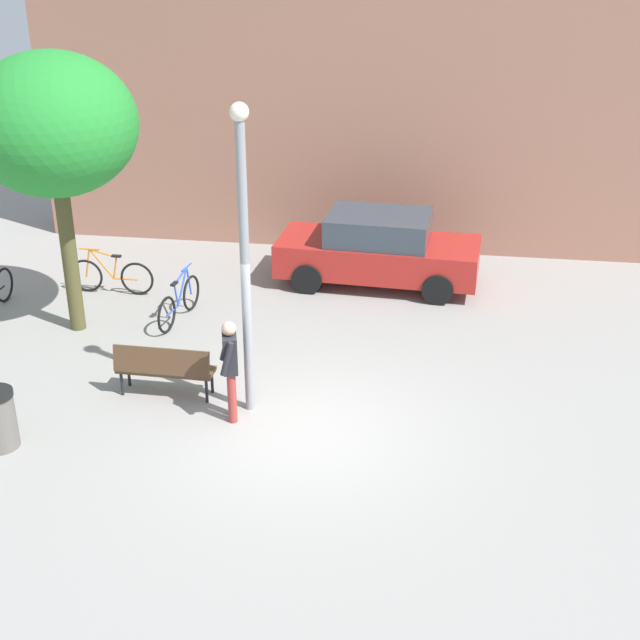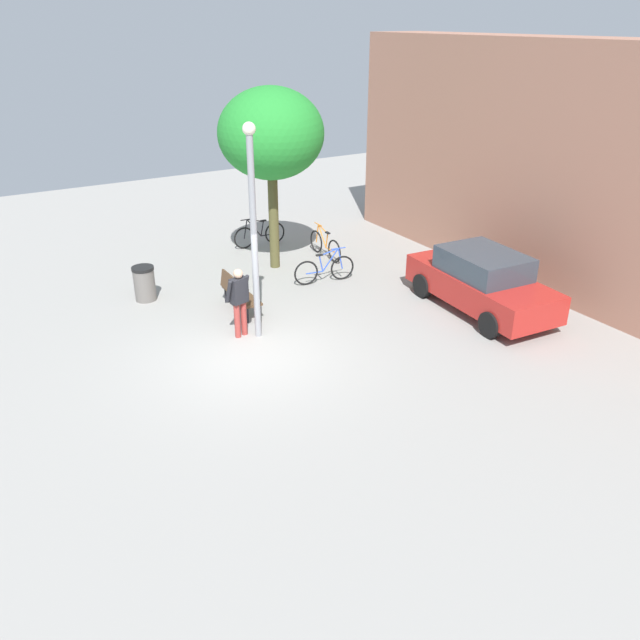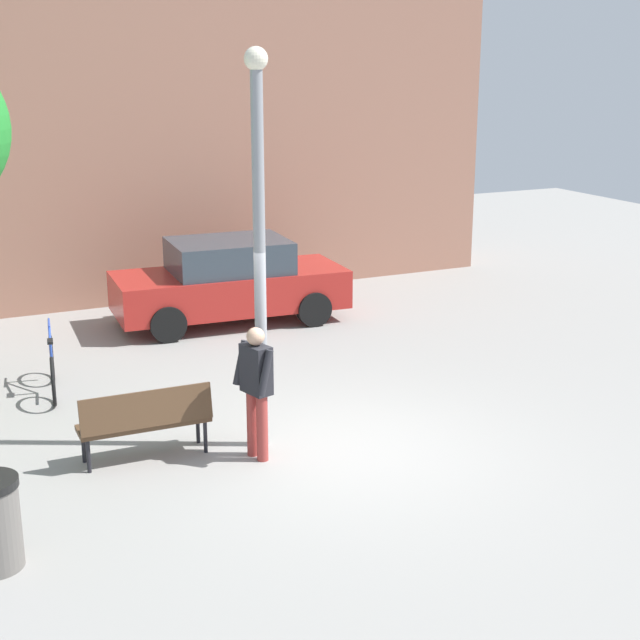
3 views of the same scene
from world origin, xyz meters
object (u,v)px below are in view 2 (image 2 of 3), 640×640
at_px(person_by_lamppost, 239,298).
at_px(plaza_tree, 271,134).
at_px(bicycle_orange, 325,245).
at_px(parked_car_red, 481,281).
at_px(bicycle_blue, 325,269).
at_px(bicycle_black, 259,235).
at_px(park_bench, 238,292).
at_px(lamppost, 253,223).
at_px(trash_bin, 144,283).

xyz_separation_m(person_by_lamppost, plaza_tree, (-3.69, 2.80, 2.91)).
height_order(bicycle_orange, parked_car_red, parked_car_red).
height_order(person_by_lamppost, bicycle_blue, person_by_lamppost).
height_order(plaza_tree, bicycle_black, plaza_tree).
distance_m(park_bench, bicycle_black, 5.20).
xyz_separation_m(lamppost, plaza_tree, (-3.90, 2.46, 1.13)).
height_order(bicycle_orange, bicycle_black, same).
xyz_separation_m(park_bench, plaza_tree, (-2.45, 2.29, 3.33)).
relative_size(park_bench, plaza_tree, 0.31).
bearing_deg(lamppost, trash_bin, -154.70).
distance_m(lamppost, parked_car_red, 6.05).
bearing_deg(bicycle_black, lamppost, -26.36).
bearing_deg(bicycle_blue, person_by_lamppost, -61.55).
relative_size(bicycle_blue, trash_bin, 1.94).
height_order(lamppost, park_bench, lamppost).
bearing_deg(bicycle_orange, trash_bin, -85.91).
bearing_deg(parked_car_red, park_bench, -119.53).
distance_m(person_by_lamppost, trash_bin, 3.51).
relative_size(lamppost, bicycle_orange, 2.69).
bearing_deg(lamppost, person_by_lamppost, -121.28).
bearing_deg(bicycle_black, bicycle_orange, 32.32).
height_order(park_bench, trash_bin, trash_bin).
height_order(lamppost, bicycle_blue, lamppost).
xyz_separation_m(bicycle_black, bicycle_blue, (3.80, 0.18, 0.00)).
bearing_deg(park_bench, bicycle_black, 148.24).
relative_size(bicycle_black, bicycle_blue, 1.01).
bearing_deg(park_bench, person_by_lamppost, -22.61).
relative_size(bicycle_orange, bicycle_black, 1.00).
bearing_deg(lamppost, plaza_tree, 147.79).
distance_m(bicycle_black, parked_car_red, 7.89).
bearing_deg(trash_bin, park_bench, 42.18).
bearing_deg(parked_car_red, person_by_lamppost, -106.88).
distance_m(person_by_lamppost, parked_car_red, 6.11).
bearing_deg(park_bench, trash_bin, -137.82).
xyz_separation_m(person_by_lamppost, bicycle_blue, (-1.86, 3.43, -0.58)).
bearing_deg(bicycle_blue, lamppost, -56.17).
distance_m(bicycle_orange, trash_bin, 5.83).
xyz_separation_m(person_by_lamppost, trash_bin, (-3.23, -1.28, -0.50)).
xyz_separation_m(lamppost, bicycle_black, (-5.87, 2.91, -2.36)).
relative_size(plaza_tree, bicycle_black, 2.85).
bearing_deg(bicycle_blue, plaza_tree, -161.06).
bearing_deg(bicycle_orange, plaza_tree, -91.53).
bearing_deg(trash_bin, parked_car_red, 54.93).
bearing_deg(parked_car_red, bicycle_orange, -166.34).
bearing_deg(bicycle_orange, bicycle_black, -147.68).
bearing_deg(plaza_tree, bicycle_orange, 88.47).
bearing_deg(bicycle_black, park_bench, -31.76).
bearing_deg(bicycle_black, parked_car_red, 19.22).
bearing_deg(bicycle_orange, person_by_lamppost, -51.16).
bearing_deg(person_by_lamppost, park_bench, 157.39).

